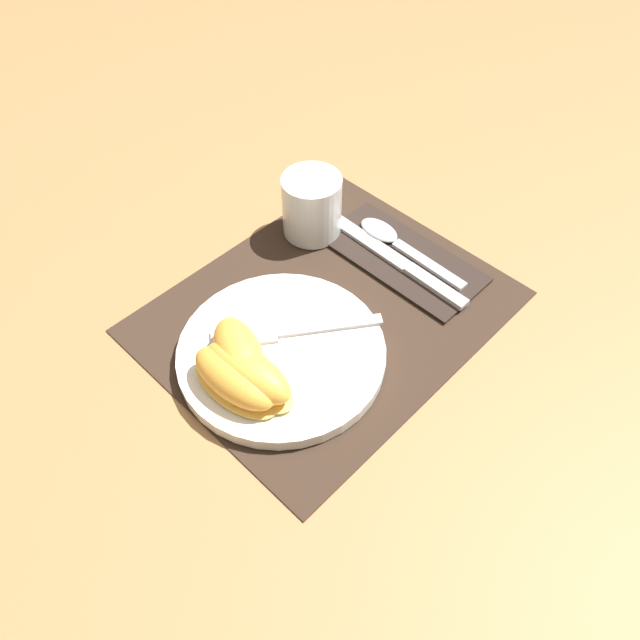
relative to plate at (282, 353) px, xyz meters
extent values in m
plane|color=#A37547|center=(0.09, 0.01, -0.01)|extent=(3.00, 3.00, 0.00)
cube|color=#38281E|center=(0.09, 0.01, -0.01)|extent=(0.41, 0.33, 0.00)
cylinder|color=white|center=(0.00, 0.00, 0.00)|extent=(0.24, 0.24, 0.02)
cylinder|color=silver|center=(0.18, 0.13, 0.03)|extent=(0.08, 0.08, 0.08)
cylinder|color=orange|center=(0.18, 0.13, 0.00)|extent=(0.06, 0.06, 0.03)
cube|color=#2D231E|center=(0.22, 0.00, -0.01)|extent=(0.10, 0.21, 0.00)
cube|color=#BCBCC1|center=(0.21, -0.06, 0.00)|extent=(0.02, 0.09, 0.01)
cube|color=#BCBCC1|center=(0.21, 0.05, 0.00)|extent=(0.02, 0.14, 0.01)
cube|color=#BCBCC1|center=(0.23, -0.03, 0.00)|extent=(0.02, 0.11, 0.01)
ellipsoid|color=#BCBCC1|center=(0.23, 0.06, 0.00)|extent=(0.04, 0.06, 0.01)
cube|color=#BCBCC1|center=(0.06, -0.02, 0.01)|extent=(0.11, 0.08, 0.00)
cube|color=#BCBCC1|center=(-0.02, 0.04, 0.01)|extent=(0.08, 0.07, 0.00)
ellipsoid|color=#F7C656|center=(-0.05, 0.02, 0.01)|extent=(0.09, 0.12, 0.01)
ellipsoid|color=#F9B242|center=(-0.05, 0.02, 0.03)|extent=(0.09, 0.11, 0.05)
ellipsoid|color=#F7C656|center=(-0.07, 0.00, 0.01)|extent=(0.06, 0.11, 0.01)
ellipsoid|color=#F9B242|center=(-0.07, 0.00, 0.03)|extent=(0.06, 0.11, 0.04)
ellipsoid|color=#F7C656|center=(-0.06, -0.01, 0.01)|extent=(0.07, 0.12, 0.01)
ellipsoid|color=#F9B242|center=(-0.06, -0.01, 0.03)|extent=(0.06, 0.12, 0.05)
camera|label=1|loc=(-0.27, -0.33, 0.57)|focal=35.00mm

